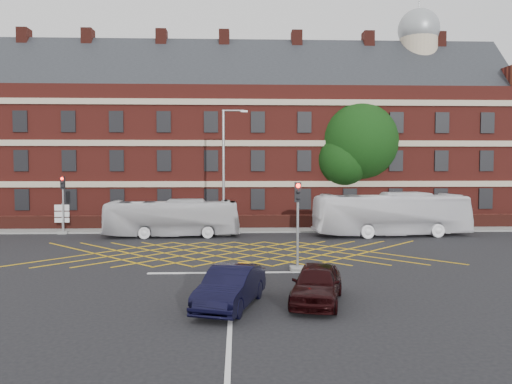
{
  "coord_description": "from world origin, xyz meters",
  "views": [
    {
      "loc": [
        0.25,
        -26.86,
        5.06
      ],
      "look_at": [
        1.3,
        1.5,
        3.57
      ],
      "focal_mm": 35.0,
      "sensor_mm": 36.0,
      "label": 1
    }
  ],
  "objects_px": {
    "utility_cabinet": "(243,274)",
    "bus_left": "(172,218)",
    "car_navy": "(230,287)",
    "car_maroon": "(317,283)",
    "street_lamp": "(225,192)",
    "traffic_light_far": "(63,210)",
    "traffic_light_near": "(298,234)",
    "direction_signs": "(62,215)",
    "bus_right": "(391,214)",
    "deciduous_tree": "(357,147)"
  },
  "relations": [
    {
      "from": "street_lamp",
      "to": "bus_left",
      "type": "bearing_deg",
      "value": -169.92
    },
    {
      "from": "traffic_light_near",
      "to": "direction_signs",
      "type": "bearing_deg",
      "value": 138.36
    },
    {
      "from": "traffic_light_far",
      "to": "street_lamp",
      "type": "height_order",
      "value": "street_lamp"
    },
    {
      "from": "traffic_light_near",
      "to": "street_lamp",
      "type": "relative_size",
      "value": 0.47
    },
    {
      "from": "bus_left",
      "to": "deciduous_tree",
      "type": "distance_m",
      "value": 18.43
    },
    {
      "from": "bus_left",
      "to": "bus_right",
      "type": "distance_m",
      "value": 15.76
    },
    {
      "from": "street_lamp",
      "to": "utility_cabinet",
      "type": "xyz_separation_m",
      "value": [
        1.19,
        -15.22,
        -2.69
      ]
    },
    {
      "from": "bus_right",
      "to": "utility_cabinet",
      "type": "xyz_separation_m",
      "value": [
        -10.87,
        -14.42,
        -1.1
      ]
    },
    {
      "from": "car_navy",
      "to": "car_maroon",
      "type": "xyz_separation_m",
      "value": [
        3.18,
        0.44,
        -0.0
      ]
    },
    {
      "from": "car_navy",
      "to": "traffic_light_near",
      "type": "relative_size",
      "value": 1.03
    },
    {
      "from": "bus_right",
      "to": "utility_cabinet",
      "type": "relative_size",
      "value": 12.18
    },
    {
      "from": "street_lamp",
      "to": "bus_right",
      "type": "bearing_deg",
      "value": -3.8
    },
    {
      "from": "car_navy",
      "to": "car_maroon",
      "type": "height_order",
      "value": "car_navy"
    },
    {
      "from": "car_maroon",
      "to": "traffic_light_near",
      "type": "xyz_separation_m",
      "value": [
        -0.03,
        5.62,
        1.04
      ]
    },
    {
      "from": "utility_cabinet",
      "to": "direction_signs",
      "type": "bearing_deg",
      "value": 128.44
    },
    {
      "from": "traffic_light_near",
      "to": "utility_cabinet",
      "type": "bearing_deg",
      "value": -134.8
    },
    {
      "from": "bus_left",
      "to": "car_navy",
      "type": "relative_size",
      "value": 2.18
    },
    {
      "from": "bus_right",
      "to": "street_lamp",
      "type": "distance_m",
      "value": 12.18
    },
    {
      "from": "bus_left",
      "to": "traffic_light_far",
      "type": "xyz_separation_m",
      "value": [
        -8.32,
        1.85,
        0.43
      ]
    },
    {
      "from": "car_maroon",
      "to": "traffic_light_far",
      "type": "xyz_separation_m",
      "value": [
        -15.89,
        19.37,
        1.04
      ]
    },
    {
      "from": "bus_left",
      "to": "traffic_light_far",
      "type": "bearing_deg",
      "value": 75.33
    },
    {
      "from": "direction_signs",
      "to": "utility_cabinet",
      "type": "height_order",
      "value": "direction_signs"
    },
    {
      "from": "bus_left",
      "to": "utility_cabinet",
      "type": "distance_m",
      "value": 15.38
    },
    {
      "from": "traffic_light_far",
      "to": "traffic_light_near",
      "type": "bearing_deg",
      "value": -40.91
    },
    {
      "from": "bus_left",
      "to": "car_maroon",
      "type": "xyz_separation_m",
      "value": [
        7.57,
        -17.51,
        -0.61
      ]
    },
    {
      "from": "bus_left",
      "to": "traffic_light_far",
      "type": "distance_m",
      "value": 8.54
    },
    {
      "from": "traffic_light_near",
      "to": "street_lamp",
      "type": "height_order",
      "value": "street_lamp"
    },
    {
      "from": "direction_signs",
      "to": "bus_left",
      "type": "bearing_deg",
      "value": -16.08
    },
    {
      "from": "bus_right",
      "to": "street_lamp",
      "type": "relative_size",
      "value": 1.23
    },
    {
      "from": "car_maroon",
      "to": "direction_signs",
      "type": "height_order",
      "value": "direction_signs"
    },
    {
      "from": "traffic_light_near",
      "to": "bus_right",
      "type": "bearing_deg",
      "value": 55.03
    },
    {
      "from": "direction_signs",
      "to": "traffic_light_far",
      "type": "bearing_deg",
      "value": -63.31
    },
    {
      "from": "bus_right",
      "to": "car_maroon",
      "type": "relative_size",
      "value": 2.66
    },
    {
      "from": "deciduous_tree",
      "to": "direction_signs",
      "type": "bearing_deg",
      "value": -165.51
    },
    {
      "from": "car_navy",
      "to": "utility_cabinet",
      "type": "relative_size",
      "value": 4.76
    },
    {
      "from": "car_maroon",
      "to": "direction_signs",
      "type": "relative_size",
      "value": 1.92
    },
    {
      "from": "car_maroon",
      "to": "traffic_light_near",
      "type": "distance_m",
      "value": 5.72
    },
    {
      "from": "car_navy",
      "to": "bus_right",
      "type": "bearing_deg",
      "value": 74.47
    },
    {
      "from": "street_lamp",
      "to": "utility_cabinet",
      "type": "distance_m",
      "value": 15.5
    },
    {
      "from": "direction_signs",
      "to": "street_lamp",
      "type": "bearing_deg",
      "value": -8.44
    },
    {
      "from": "street_lamp",
      "to": "direction_signs",
      "type": "height_order",
      "value": "street_lamp"
    },
    {
      "from": "utility_cabinet",
      "to": "bus_left",
      "type": "bearing_deg",
      "value": 108.56
    },
    {
      "from": "car_maroon",
      "to": "traffic_light_near",
      "type": "height_order",
      "value": "traffic_light_near"
    },
    {
      "from": "street_lamp",
      "to": "traffic_light_near",
      "type": "bearing_deg",
      "value": -73.01
    },
    {
      "from": "deciduous_tree",
      "to": "direction_signs",
      "type": "height_order",
      "value": "deciduous_tree"
    },
    {
      "from": "bus_left",
      "to": "traffic_light_near",
      "type": "relative_size",
      "value": 2.24
    },
    {
      "from": "car_maroon",
      "to": "traffic_light_far",
      "type": "bearing_deg",
      "value": 144.06
    },
    {
      "from": "street_lamp",
      "to": "direction_signs",
      "type": "bearing_deg",
      "value": 171.56
    },
    {
      "from": "traffic_light_far",
      "to": "direction_signs",
      "type": "relative_size",
      "value": 1.94
    },
    {
      "from": "bus_right",
      "to": "traffic_light_far",
      "type": "height_order",
      "value": "traffic_light_far"
    }
  ]
}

